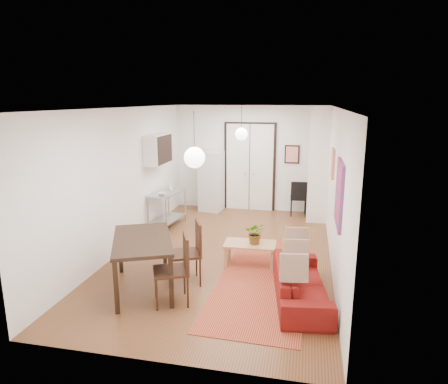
% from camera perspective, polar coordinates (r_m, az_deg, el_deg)
% --- Properties ---
extents(floor, '(7.00, 7.00, 0.00)m').
position_cam_1_polar(floor, '(8.18, -0.03, -8.83)').
color(floor, brown).
rests_on(floor, ground).
extents(ceiling, '(4.20, 7.00, 0.02)m').
position_cam_1_polar(ceiling, '(7.59, -0.03, 11.92)').
color(ceiling, white).
rests_on(ceiling, wall_back).
extents(wall_back, '(4.20, 0.02, 2.90)m').
position_cam_1_polar(wall_back, '(11.15, 3.73, 4.81)').
color(wall_back, white).
rests_on(wall_back, floor).
extents(wall_front, '(4.20, 0.02, 2.90)m').
position_cam_1_polar(wall_front, '(4.52, -9.39, -7.91)').
color(wall_front, white).
rests_on(wall_front, floor).
extents(wall_left, '(0.02, 7.00, 2.90)m').
position_cam_1_polar(wall_left, '(8.44, -14.12, 1.73)').
color(wall_left, white).
rests_on(wall_left, floor).
extents(wall_right, '(0.02, 7.00, 2.90)m').
position_cam_1_polar(wall_right, '(7.61, 15.63, 0.43)').
color(wall_right, white).
rests_on(wall_right, floor).
extents(double_doors, '(1.44, 0.06, 2.50)m').
position_cam_1_polar(double_doors, '(11.15, 3.68, 3.50)').
color(double_doors, white).
rests_on(double_doors, wall_back).
extents(stub_partition, '(0.50, 0.10, 2.90)m').
position_cam_1_polar(stub_partition, '(10.10, 13.39, 3.61)').
color(stub_partition, white).
rests_on(stub_partition, floor).
extents(wall_cabinet, '(0.35, 1.00, 0.70)m').
position_cam_1_polar(wall_cabinet, '(9.65, -9.42, 6.06)').
color(wall_cabinet, white).
rests_on(wall_cabinet, wall_left).
extents(painting_popart, '(0.05, 1.00, 1.00)m').
position_cam_1_polar(painting_popart, '(6.35, 16.15, -0.23)').
color(painting_popart, red).
rests_on(painting_popart, wall_right).
extents(painting_abstract, '(0.05, 0.50, 0.60)m').
position_cam_1_polar(painting_abstract, '(8.33, 15.29, 3.97)').
color(painting_abstract, beige).
rests_on(painting_abstract, wall_right).
extents(poster_back, '(0.40, 0.03, 0.50)m').
position_cam_1_polar(poster_back, '(11.00, 9.69, 5.32)').
color(poster_back, red).
rests_on(poster_back, wall_back).
extents(print_left, '(0.03, 0.44, 0.54)m').
position_cam_1_polar(print_left, '(10.16, -9.20, 6.70)').
color(print_left, '#A16D43').
rests_on(print_left, wall_left).
extents(pendant_back, '(0.30, 0.30, 0.80)m').
position_cam_1_polar(pendant_back, '(9.59, 2.49, 8.28)').
color(pendant_back, white).
rests_on(pendant_back, ceiling).
extents(pendant_front, '(0.30, 0.30, 0.80)m').
position_cam_1_polar(pendant_front, '(5.70, -4.23, 4.94)').
color(pendant_front, white).
rests_on(pendant_front, ceiling).
extents(kilim_rug, '(1.61, 4.01, 0.01)m').
position_cam_1_polar(kilim_rug, '(7.21, 5.73, -12.00)').
color(kilim_rug, '#B24C2C').
rests_on(kilim_rug, floor).
extents(sofa, '(1.01, 2.01, 0.56)m').
position_cam_1_polar(sofa, '(6.46, 10.91, -12.61)').
color(sofa, maroon).
rests_on(sofa, floor).
extents(coffee_table, '(0.98, 0.57, 0.43)m').
position_cam_1_polar(coffee_table, '(7.57, 3.73, -7.71)').
color(coffee_table, tan).
rests_on(coffee_table, floor).
extents(potted_plant, '(0.34, 0.39, 0.42)m').
position_cam_1_polar(potted_plant, '(7.47, 4.52, -5.86)').
color(potted_plant, '#35642D').
rests_on(potted_plant, coffee_table).
extents(kitchen_counter, '(0.71, 1.18, 0.86)m').
position_cam_1_polar(kitchen_counter, '(9.89, -8.11, -1.74)').
color(kitchen_counter, '#A4A7A9').
rests_on(kitchen_counter, floor).
extents(bowl, '(0.23, 0.23, 0.05)m').
position_cam_1_polar(bowl, '(9.53, -8.79, -0.23)').
color(bowl, white).
rests_on(bowl, kitchen_counter).
extents(soap_bottle, '(0.09, 0.09, 0.18)m').
position_cam_1_polar(soap_bottle, '(10.02, -7.70, 0.84)').
color(soap_bottle, teal).
rests_on(soap_bottle, kitchen_counter).
extents(fridge, '(0.66, 0.66, 1.66)m').
position_cam_1_polar(fridge, '(11.11, -1.82, 1.55)').
color(fridge, silver).
rests_on(fridge, floor).
extents(dining_table, '(1.46, 1.81, 0.87)m').
position_cam_1_polar(dining_table, '(6.63, -11.60, -7.29)').
color(dining_table, black).
rests_on(dining_table, floor).
extents(dining_chair_near, '(0.67, 0.80, 1.08)m').
position_cam_1_polar(dining_chair_near, '(6.89, -5.39, -7.60)').
color(dining_chair_near, '#361911').
rests_on(dining_chair_near, floor).
extents(dining_chair_far, '(0.67, 0.80, 1.08)m').
position_cam_1_polar(dining_chair_far, '(6.27, -7.31, -9.79)').
color(dining_chair_far, '#361911').
rests_on(dining_chair_far, floor).
extents(black_side_chair, '(0.46, 0.46, 0.95)m').
position_cam_1_polar(black_side_chair, '(10.95, 10.64, -0.30)').
color(black_side_chair, black).
rests_on(black_side_chair, floor).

